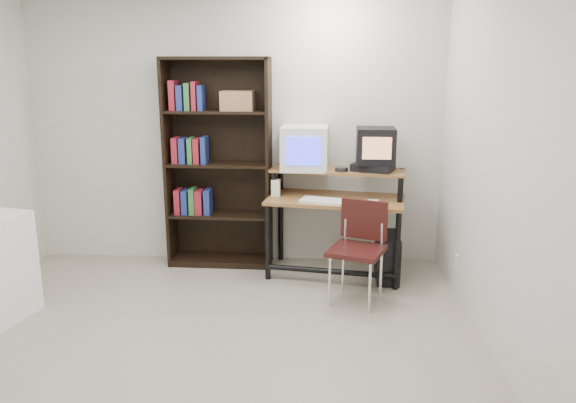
{
  "coord_description": "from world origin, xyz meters",
  "views": [
    {
      "loc": [
        0.75,
        -3.42,
        1.96
      ],
      "look_at": [
        0.55,
        1.1,
        0.82
      ],
      "focal_mm": 35.0,
      "sensor_mm": 36.0,
      "label": 1
    }
  ],
  "objects_px": {
    "pc_tower": "(387,257)",
    "bookshelf": "(219,162)",
    "computer_desk": "(336,202)",
    "school_chair": "(359,241)",
    "crt_monitor": "(305,148)",
    "crt_tv": "(376,146)"
  },
  "relations": [
    {
      "from": "crt_tv",
      "to": "school_chair",
      "type": "height_order",
      "value": "crt_tv"
    },
    {
      "from": "pc_tower",
      "to": "school_chair",
      "type": "relative_size",
      "value": 0.54
    },
    {
      "from": "school_chair",
      "to": "bookshelf",
      "type": "distance_m",
      "value": 1.62
    },
    {
      "from": "pc_tower",
      "to": "school_chair",
      "type": "xyz_separation_m",
      "value": [
        -0.3,
        -0.46,
        0.3
      ]
    },
    {
      "from": "pc_tower",
      "to": "computer_desk",
      "type": "bearing_deg",
      "value": 166.12
    },
    {
      "from": "pc_tower",
      "to": "school_chair",
      "type": "height_order",
      "value": "school_chair"
    },
    {
      "from": "computer_desk",
      "to": "crt_monitor",
      "type": "bearing_deg",
      "value": 162.3
    },
    {
      "from": "crt_tv",
      "to": "pc_tower",
      "type": "relative_size",
      "value": 0.79
    },
    {
      "from": "computer_desk",
      "to": "school_chair",
      "type": "relative_size",
      "value": 1.59
    },
    {
      "from": "bookshelf",
      "to": "crt_monitor",
      "type": "bearing_deg",
      "value": -4.31
    },
    {
      "from": "bookshelf",
      "to": "computer_desk",
      "type": "bearing_deg",
      "value": -10.24
    },
    {
      "from": "computer_desk",
      "to": "bookshelf",
      "type": "distance_m",
      "value": 1.19
    },
    {
      "from": "school_chair",
      "to": "crt_tv",
      "type": "bearing_deg",
      "value": 96.5
    },
    {
      "from": "computer_desk",
      "to": "school_chair",
      "type": "height_order",
      "value": "computer_desk"
    },
    {
      "from": "crt_tv",
      "to": "bookshelf",
      "type": "bearing_deg",
      "value": 175.08
    },
    {
      "from": "computer_desk",
      "to": "school_chair",
      "type": "bearing_deg",
      "value": -64.01
    },
    {
      "from": "computer_desk",
      "to": "pc_tower",
      "type": "height_order",
      "value": "computer_desk"
    },
    {
      "from": "computer_desk",
      "to": "crt_monitor",
      "type": "distance_m",
      "value": 0.58
    },
    {
      "from": "pc_tower",
      "to": "bookshelf",
      "type": "relative_size",
      "value": 0.23
    },
    {
      "from": "school_chair",
      "to": "bookshelf",
      "type": "height_order",
      "value": "bookshelf"
    },
    {
      "from": "crt_monitor",
      "to": "crt_tv",
      "type": "distance_m",
      "value": 0.66
    },
    {
      "from": "computer_desk",
      "to": "crt_tv",
      "type": "distance_m",
      "value": 0.63
    }
  ]
}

